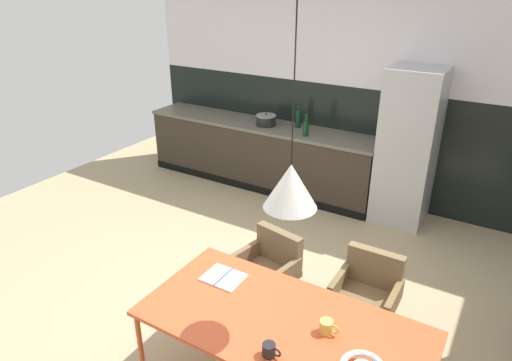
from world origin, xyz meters
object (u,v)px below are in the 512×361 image
cooking_pot (266,120)px  mug_dark_espresso (269,350)px  bottle_vinegar_dark (298,118)px  mug_glass_clear (327,327)px  armchair_facing_counter (369,286)px  pendant_lamp_over_table_near (291,186)px  refrigerator_column (408,148)px  armchair_near_window (270,263)px  bottle_spice_small (306,127)px  dining_table (283,326)px  open_book (223,277)px

cooking_pot → mug_dark_espresso: bearing=-59.6°
bottle_vinegar_dark → mug_glass_clear: bearing=-60.6°
armchair_facing_counter → mug_dark_espresso: size_ratio=6.23×
armchair_facing_counter → pendant_lamp_over_table_near: size_ratio=0.55×
armchair_facing_counter → mug_glass_clear: (0.00, -0.90, 0.29)m
refrigerator_column → mug_glass_clear: 3.06m
armchair_near_window → pendant_lamp_over_table_near: (0.57, -0.79, 1.18)m
mug_dark_espresso → bottle_vinegar_dark: size_ratio=0.39×
bottle_vinegar_dark → pendant_lamp_over_table_near: bearing=-64.7°
armchair_facing_counter → armchair_near_window: size_ratio=1.00×
mug_dark_espresso → mug_glass_clear: bearing=58.6°
armchair_near_window → bottle_spice_small: bearing=-60.9°
mug_glass_clear → mug_dark_espresso: size_ratio=1.05×
bottle_vinegar_dark → pendant_lamp_over_table_near: (1.49, -3.16, 0.65)m
dining_table → armchair_near_window: bearing=124.3°
pendant_lamp_over_table_near → cooking_pot: bearing=122.2°
refrigerator_column → cooking_pot: 1.88m
bottle_vinegar_dark → cooking_pot: bearing=-161.3°
bottle_spice_small → armchair_near_window: bearing=-71.9°
pendant_lamp_over_table_near → mug_dark_espresso: bearing=-78.9°
mug_dark_espresso → bottle_spice_small: bottle_spice_small is taller
armchair_near_window → bottle_vinegar_dark: size_ratio=2.42×
refrigerator_column → bottle_spice_small: 1.24m
armchair_near_window → mug_glass_clear: mug_glass_clear is taller
open_book → cooking_pot: size_ratio=1.05×
mug_glass_clear → bottle_vinegar_dark: (-1.77, 3.14, 0.25)m
armchair_near_window → open_book: bearing=99.3°
pendant_lamp_over_table_near → open_book: bearing=167.1°
armchair_facing_counter → bottle_vinegar_dark: 2.90m
armchair_near_window → bottle_spice_small: size_ratio=2.59×
open_book → bottle_spice_small: (-0.67, 2.76, 0.27)m
mug_dark_espresso → bottle_spice_small: size_ratio=0.42×
armchair_facing_counter → bottle_vinegar_dark: bottle_vinegar_dark is taller
mug_glass_clear → pendant_lamp_over_table_near: (-0.27, -0.01, 0.90)m
cooking_pot → bottle_vinegar_dark: 0.44m
open_book → pendant_lamp_over_table_near: size_ratio=0.21×
refrigerator_column → armchair_near_window: refrigerator_column is taller
refrigerator_column → pendant_lamp_over_table_near: size_ratio=1.36×
armchair_facing_counter → bottle_spice_small: bottle_spice_small is taller
refrigerator_column → mug_glass_clear: refrigerator_column is taller
dining_table → bottle_spice_small: 3.21m
mug_glass_clear → bottle_vinegar_dark: bottle_vinegar_dark is taller
armchair_facing_counter → mug_glass_clear: size_ratio=5.92×
refrigerator_column → open_book: 2.98m
bottle_vinegar_dark → bottle_spice_small: 0.35m
refrigerator_column → armchair_near_window: 2.37m
armchair_facing_counter → mug_dark_espresso: bearing=80.5°
cooking_pot → bottle_spice_small: 0.66m
mug_glass_clear → armchair_facing_counter: bearing=90.3°
open_book → armchair_facing_counter: bearing=42.4°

